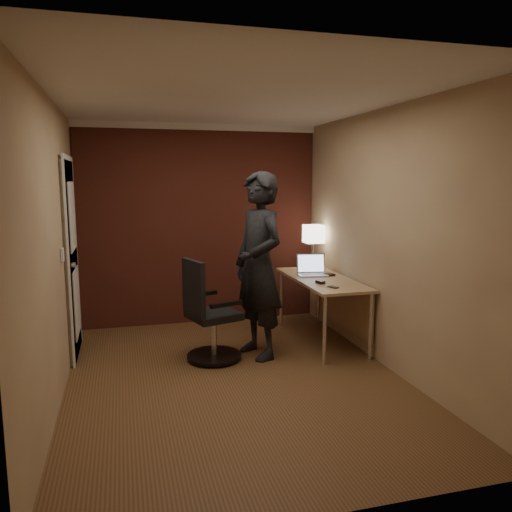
% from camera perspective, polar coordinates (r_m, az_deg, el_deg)
% --- Properties ---
extents(room, '(4.00, 4.00, 4.00)m').
position_cam_1_polar(room, '(5.89, -8.41, 4.24)').
color(room, brown).
rests_on(room, ground).
extents(desk, '(0.60, 1.50, 0.73)m').
position_cam_1_polar(desk, '(5.68, 8.18, -3.74)').
color(desk, tan).
rests_on(desk, ground).
extents(desk_lamp, '(0.22, 0.22, 0.54)m').
position_cam_1_polar(desk_lamp, '(6.22, 6.60, 2.46)').
color(desk_lamp, silver).
rests_on(desk_lamp, desk).
extents(laptop, '(0.37, 0.31, 0.23)m').
position_cam_1_polar(laptop, '(5.81, 6.38, -1.50)').
color(laptop, silver).
rests_on(laptop, desk).
extents(mouse, '(0.08, 0.11, 0.03)m').
position_cam_1_polar(mouse, '(5.33, 7.36, -2.97)').
color(mouse, black).
rests_on(mouse, desk).
extents(phone, '(0.10, 0.13, 0.01)m').
position_cam_1_polar(phone, '(5.15, 8.81, -3.54)').
color(phone, black).
rests_on(phone, desk).
extents(wallet, '(0.12, 0.13, 0.02)m').
position_cam_1_polar(wallet, '(5.79, 8.37, -2.11)').
color(wallet, black).
rests_on(wallet, desk).
extents(office_chair, '(0.58, 0.64, 1.02)m').
position_cam_1_polar(office_chair, '(5.06, -5.50, -7.00)').
color(office_chair, black).
rests_on(office_chair, ground).
extents(person, '(0.64, 0.80, 1.90)m').
position_cam_1_polar(person, '(5.08, 0.31, -1.12)').
color(person, black).
rests_on(person, ground).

